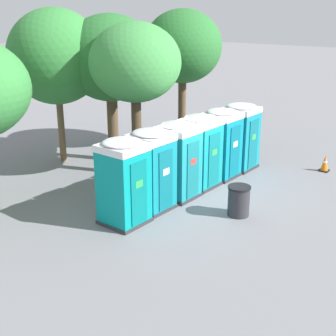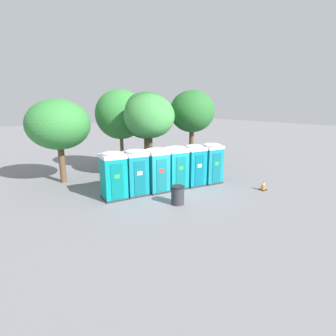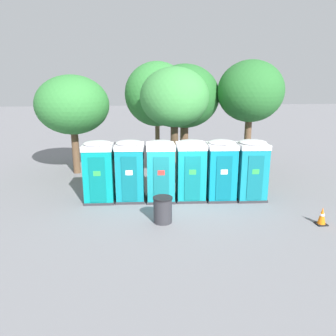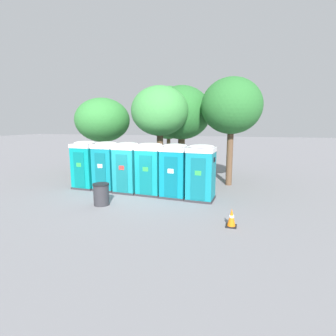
# 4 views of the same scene
# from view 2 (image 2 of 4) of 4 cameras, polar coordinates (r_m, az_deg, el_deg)

# --- Properties ---
(ground_plane) EXTENTS (120.00, 120.00, 0.00)m
(ground_plane) POSITION_cam_2_polar(r_m,az_deg,el_deg) (15.34, 0.07, -4.89)
(ground_plane) COLOR slate
(portapotty_0) EXTENTS (1.30, 1.27, 2.54)m
(portapotty_0) POSITION_cam_2_polar(r_m,az_deg,el_deg) (13.98, -11.78, -1.54)
(portapotty_0) COLOR #2D2D33
(portapotty_0) RESTS_ON ground
(portapotty_1) EXTENTS (1.27, 1.29, 2.54)m
(portapotty_1) POSITION_cam_2_polar(r_m,az_deg,el_deg) (14.44, -7.05, -0.88)
(portapotty_1) COLOR #2D2D33
(portapotty_1) RESTS_ON ground
(portapotty_2) EXTENTS (1.24, 1.27, 2.54)m
(portapotty_2) POSITION_cam_2_polar(r_m,az_deg,el_deg) (14.87, -2.42, -0.36)
(portapotty_2) COLOR #2D2D33
(portapotty_2) RESTS_ON ground
(portapotty_3) EXTENTS (1.30, 1.28, 2.54)m
(portapotty_3) POSITION_cam_2_polar(r_m,az_deg,el_deg) (15.49, 1.71, 0.21)
(portapotty_3) COLOR #2D2D33
(portapotty_3) RESTS_ON ground
(portapotty_4) EXTENTS (1.27, 1.27, 2.54)m
(portapotty_4) POSITION_cam_2_polar(r_m,az_deg,el_deg) (16.12, 5.67, 0.68)
(portapotty_4) COLOR #2D2D33
(portapotty_4) RESTS_ON ground
(portapotty_5) EXTENTS (1.29, 1.26, 2.54)m
(portapotty_5) POSITION_cam_2_polar(r_m,az_deg,el_deg) (16.83, 9.30, 1.11)
(portapotty_5) COLOR #2D2D33
(portapotty_5) RESTS_ON ground
(street_tree_0) EXTENTS (3.82, 3.82, 5.23)m
(street_tree_0) POSITION_cam_2_polar(r_m,az_deg,el_deg) (17.62, -22.75, 8.66)
(street_tree_0) COLOR brown
(street_tree_0) RESTS_ON ground
(street_tree_1) EXTENTS (3.66, 3.66, 5.99)m
(street_tree_1) POSITION_cam_2_polar(r_m,az_deg,el_deg) (19.95, -10.30, 11.37)
(street_tree_1) COLOR brown
(street_tree_1) RESTS_ON ground
(street_tree_2) EXTENTS (3.28, 3.28, 5.92)m
(street_tree_2) POSITION_cam_2_polar(r_m,az_deg,el_deg) (19.70, 5.26, 12.08)
(street_tree_2) COLOR brown
(street_tree_2) RESTS_ON ground
(street_tree_3) EXTENTS (3.65, 3.65, 5.77)m
(street_tree_3) POSITION_cam_2_polar(r_m,az_deg,el_deg) (19.10, -4.70, 11.19)
(street_tree_3) COLOR brown
(street_tree_3) RESTS_ON ground
(street_tree_4) EXTENTS (3.24, 3.24, 5.55)m
(street_tree_4) POSITION_cam_2_polar(r_m,az_deg,el_deg) (17.05, -4.09, 11.04)
(street_tree_4) COLOR #4C3826
(street_tree_4) RESTS_ON ground
(trash_can) EXTENTS (0.70, 0.70, 0.94)m
(trash_can) POSITION_cam_2_polar(r_m,az_deg,el_deg) (13.16, 2.13, -5.91)
(trash_can) COLOR #2D2D33
(trash_can) RESTS_ON ground
(traffic_cone) EXTENTS (0.36, 0.36, 0.64)m
(traffic_cone) POSITION_cam_2_polar(r_m,az_deg,el_deg) (16.31, 20.02, -3.47)
(traffic_cone) COLOR black
(traffic_cone) RESTS_ON ground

